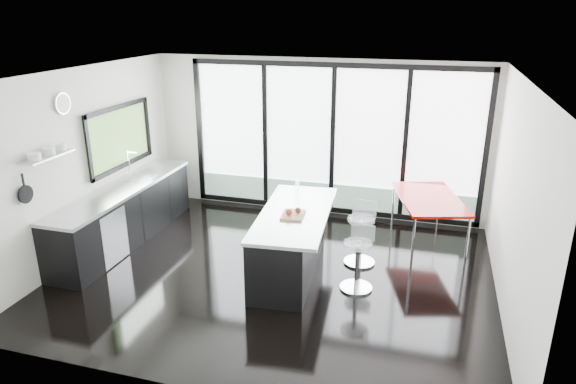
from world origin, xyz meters
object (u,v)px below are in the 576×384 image
(bar_stool_far, at_px, (360,241))
(red_table, at_px, (427,222))
(island, at_px, (290,241))
(bar_stool_near, at_px, (357,266))

(bar_stool_far, distance_m, red_table, 1.27)
(bar_stool_far, xyz_separation_m, red_table, (0.92, 0.87, 0.05))
(island, relative_size, bar_stool_far, 3.14)
(island, distance_m, red_table, 2.30)
(bar_stool_far, relative_size, red_table, 0.47)
(island, height_order, bar_stool_near, island)
(island, bearing_deg, bar_stool_near, -15.08)
(island, distance_m, bar_stool_near, 1.05)
(bar_stool_near, bearing_deg, red_table, 76.74)
(island, relative_size, red_table, 1.49)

